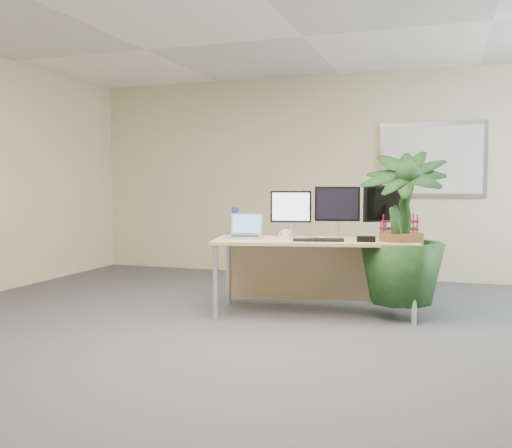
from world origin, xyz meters
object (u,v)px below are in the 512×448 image
(floor_plant, at_px, (401,238))
(laptop, at_px, (246,231))
(monitor_left, at_px, (291,210))
(monitor_right, at_px, (337,208))
(desk, at_px, (314,254))

(floor_plant, xyz_separation_m, laptop, (-1.48, -0.11, 0.03))
(floor_plant, xyz_separation_m, monitor_left, (-1.09, 0.15, 0.23))
(monitor_left, bearing_deg, floor_plant, -7.89)
(floor_plant, distance_m, monitor_right, 0.75)
(monitor_left, distance_m, monitor_right, 0.46)
(desk, relative_size, floor_plant, 1.33)
(monitor_right, xyz_separation_m, laptop, (-0.83, -0.39, -0.23))
(monitor_left, relative_size, monitor_right, 0.91)
(desk, bearing_deg, laptop, -167.71)
(desk, distance_m, monitor_left, 0.51)
(monitor_left, height_order, monitor_right, monitor_right)
(desk, bearing_deg, monitor_right, 53.76)
(desk, xyz_separation_m, floor_plant, (0.82, -0.03, 0.18))
(floor_plant, distance_m, monitor_left, 1.12)
(monitor_left, relative_size, laptop, 1.23)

